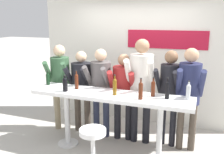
{
  "coord_description": "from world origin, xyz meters",
  "views": [
    {
      "loc": [
        1.35,
        -3.53,
        2.2
      ],
      "look_at": [
        0.0,
        0.09,
        1.28
      ],
      "focal_mm": 40.0,
      "sensor_mm": 36.0,
      "label": 1
    }
  ],
  "objects_px": {
    "person_center_right": "(141,80)",
    "tasting_table": "(110,103)",
    "person_right": "(169,88)",
    "wine_bottle_2": "(153,88)",
    "wine_bottle_7": "(115,86)",
    "bar_stool": "(93,146)",
    "person_far_left": "(60,78)",
    "wine_bottle_0": "(65,84)",
    "wine_bottle_4": "(188,91)",
    "wine_bottle_3": "(141,90)",
    "person_center": "(123,88)",
    "wine_bottle_1": "(48,78)",
    "wine_bottle_5": "(167,89)",
    "person_center_left": "(101,84)",
    "person_left": "(82,83)",
    "person_far_right": "(189,89)",
    "wine_bottle_6": "(77,81)"
  },
  "relations": [
    {
      "from": "tasting_table",
      "to": "person_left",
      "type": "bearing_deg",
      "value": 144.52
    },
    {
      "from": "wine_bottle_4",
      "to": "person_center_left",
      "type": "bearing_deg",
      "value": 165.94
    },
    {
      "from": "person_center_right",
      "to": "tasting_table",
      "type": "bearing_deg",
      "value": -129.53
    },
    {
      "from": "person_far_left",
      "to": "person_left",
      "type": "distance_m",
      "value": 0.44
    },
    {
      "from": "wine_bottle_0",
      "to": "wine_bottle_6",
      "type": "xyz_separation_m",
      "value": [
        0.11,
        0.18,
        0.02
      ]
    },
    {
      "from": "person_left",
      "to": "bar_stool",
      "type": "bearing_deg",
      "value": -57.62
    },
    {
      "from": "wine_bottle_7",
      "to": "wine_bottle_0",
      "type": "bearing_deg",
      "value": -173.72
    },
    {
      "from": "person_center",
      "to": "wine_bottle_5",
      "type": "bearing_deg",
      "value": -36.55
    },
    {
      "from": "person_far_left",
      "to": "wine_bottle_5",
      "type": "distance_m",
      "value": 2.16
    },
    {
      "from": "tasting_table",
      "to": "person_right",
      "type": "height_order",
      "value": "person_right"
    },
    {
      "from": "tasting_table",
      "to": "wine_bottle_3",
      "type": "height_order",
      "value": "wine_bottle_3"
    },
    {
      "from": "wine_bottle_3",
      "to": "person_center",
      "type": "bearing_deg",
      "value": 126.44
    },
    {
      "from": "person_center_left",
      "to": "person_center_right",
      "type": "bearing_deg",
      "value": 1.65
    },
    {
      "from": "person_center",
      "to": "wine_bottle_5",
      "type": "relative_size",
      "value": 4.85
    },
    {
      "from": "tasting_table",
      "to": "person_right",
      "type": "distance_m",
      "value": 1.04
    },
    {
      "from": "person_far_left",
      "to": "wine_bottle_4",
      "type": "bearing_deg",
      "value": -20.93
    },
    {
      "from": "person_center_left",
      "to": "wine_bottle_2",
      "type": "relative_size",
      "value": 5.56
    },
    {
      "from": "person_left",
      "to": "person_far_right",
      "type": "relative_size",
      "value": 0.92
    },
    {
      "from": "bar_stool",
      "to": "wine_bottle_3",
      "type": "height_order",
      "value": "wine_bottle_3"
    },
    {
      "from": "person_far_left",
      "to": "wine_bottle_5",
      "type": "relative_size",
      "value": 5.2
    },
    {
      "from": "person_far_left",
      "to": "wine_bottle_7",
      "type": "xyz_separation_m",
      "value": [
        1.32,
        -0.55,
        0.12
      ]
    },
    {
      "from": "wine_bottle_2",
      "to": "wine_bottle_7",
      "type": "bearing_deg",
      "value": -166.06
    },
    {
      "from": "bar_stool",
      "to": "wine_bottle_3",
      "type": "bearing_deg",
      "value": 52.9
    },
    {
      "from": "bar_stool",
      "to": "wine_bottle_6",
      "type": "distance_m",
      "value": 1.23
    },
    {
      "from": "person_center_right",
      "to": "wine_bottle_2",
      "type": "distance_m",
      "value": 0.51
    },
    {
      "from": "person_center_right",
      "to": "person_left",
      "type": "bearing_deg",
      "value": 173.53
    },
    {
      "from": "wine_bottle_1",
      "to": "wine_bottle_4",
      "type": "bearing_deg",
      "value": 0.13
    },
    {
      "from": "person_center_left",
      "to": "person_right",
      "type": "relative_size",
      "value": 0.99
    },
    {
      "from": "person_center",
      "to": "wine_bottle_0",
      "type": "height_order",
      "value": "person_center"
    },
    {
      "from": "wine_bottle_1",
      "to": "wine_bottle_7",
      "type": "distance_m",
      "value": 1.34
    },
    {
      "from": "person_far_left",
      "to": "person_center",
      "type": "bearing_deg",
      "value": -10.77
    },
    {
      "from": "wine_bottle_4",
      "to": "wine_bottle_7",
      "type": "bearing_deg",
      "value": -171.38
    },
    {
      "from": "person_center",
      "to": "wine_bottle_7",
      "type": "xyz_separation_m",
      "value": [
        0.04,
        -0.57,
        0.2
      ]
    },
    {
      "from": "wine_bottle_0",
      "to": "wine_bottle_4",
      "type": "bearing_deg",
      "value": 7.61
    },
    {
      "from": "person_center_right",
      "to": "wine_bottle_4",
      "type": "height_order",
      "value": "person_center_right"
    },
    {
      "from": "person_center",
      "to": "person_far_right",
      "type": "height_order",
      "value": "person_far_right"
    },
    {
      "from": "bar_stool",
      "to": "person_far_left",
      "type": "height_order",
      "value": "person_far_left"
    },
    {
      "from": "person_center",
      "to": "wine_bottle_7",
      "type": "height_order",
      "value": "person_center"
    },
    {
      "from": "person_center",
      "to": "wine_bottle_0",
      "type": "distance_m",
      "value": 1.04
    },
    {
      "from": "wine_bottle_0",
      "to": "wine_bottle_6",
      "type": "height_order",
      "value": "wine_bottle_6"
    },
    {
      "from": "bar_stool",
      "to": "person_left",
      "type": "relative_size",
      "value": 0.47
    },
    {
      "from": "person_left",
      "to": "person_center",
      "type": "height_order",
      "value": "person_left"
    },
    {
      "from": "person_far_left",
      "to": "person_center_right",
      "type": "relative_size",
      "value": 0.92
    },
    {
      "from": "bar_stool",
      "to": "wine_bottle_6",
      "type": "height_order",
      "value": "wine_bottle_6"
    },
    {
      "from": "person_far_right",
      "to": "wine_bottle_4",
      "type": "bearing_deg",
      "value": -95.07
    },
    {
      "from": "tasting_table",
      "to": "person_center",
      "type": "relative_size",
      "value": 1.64
    },
    {
      "from": "person_far_left",
      "to": "wine_bottle_1",
      "type": "bearing_deg",
      "value": -103.14
    },
    {
      "from": "wine_bottle_3",
      "to": "wine_bottle_0",
      "type": "bearing_deg",
      "value": -178.69
    },
    {
      "from": "wine_bottle_3",
      "to": "wine_bottle_4",
      "type": "relative_size",
      "value": 1.12
    },
    {
      "from": "wine_bottle_1",
      "to": "wine_bottle_2",
      "type": "relative_size",
      "value": 0.85
    }
  ]
}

